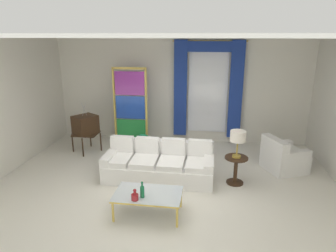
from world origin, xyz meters
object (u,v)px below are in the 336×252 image
object	(u,v)px
bottle_crystal_tall	(135,196)
armchair_white	(283,158)
coffee_table	(148,195)
vintage_tv	(85,125)
table_lamp_brass	(238,137)
couch_white_long	(159,165)
round_side_table	(236,168)
peacock_figurine	(142,143)
bottle_blue_decanter	(142,191)
stained_glass_divider	(130,109)

from	to	relation	value
bottle_crystal_tall	armchair_white	xyz separation A→B (m)	(2.87, 2.46, -0.19)
coffee_table	vintage_tv	world-z (taller)	vintage_tv
table_lamp_brass	bottle_crystal_tall	bearing A→B (deg)	-136.86
couch_white_long	round_side_table	xyz separation A→B (m)	(1.63, -0.04, 0.05)
couch_white_long	round_side_table	world-z (taller)	couch_white_long
coffee_table	peacock_figurine	bearing A→B (deg)	105.00
coffee_table	bottle_blue_decanter	xyz separation A→B (m)	(-0.07, -0.14, 0.15)
bottle_blue_decanter	vintage_tv	world-z (taller)	vintage_tv
couch_white_long	stained_glass_divider	distance (m)	2.34
bottle_blue_decanter	armchair_white	distance (m)	3.64
table_lamp_brass	round_side_table	bearing A→B (deg)	-90.00
couch_white_long	bottle_crystal_tall	size ratio (longest dim) A/B	11.68
coffee_table	armchair_white	world-z (taller)	armchair_white
round_side_table	armchair_white	bearing A→B (deg)	36.08
bottle_blue_decanter	table_lamp_brass	world-z (taller)	table_lamp_brass
bottle_blue_decanter	stained_glass_divider	bearing A→B (deg)	107.81
bottle_blue_decanter	armchair_white	xyz separation A→B (m)	(2.77, 2.35, -0.24)
couch_white_long	table_lamp_brass	world-z (taller)	table_lamp_brass
armchair_white	couch_white_long	bearing A→B (deg)	-164.17
armchair_white	peacock_figurine	bearing A→B (deg)	167.75
couch_white_long	coffee_table	xyz separation A→B (m)	(0.05, -1.43, 0.07)
armchair_white	table_lamp_brass	bearing A→B (deg)	-143.92
bottle_blue_decanter	vintage_tv	distance (m)	3.58
bottle_blue_decanter	stained_glass_divider	size ratio (longest dim) A/B	0.13
peacock_figurine	table_lamp_brass	distance (m)	2.97
armchair_white	stained_glass_divider	distance (m)	4.12
coffee_table	stained_glass_divider	bearing A→B (deg)	109.54
stained_glass_divider	round_side_table	world-z (taller)	stained_glass_divider
bottle_blue_decanter	round_side_table	size ratio (longest dim) A/B	0.49
bottle_blue_decanter	armchair_white	world-z (taller)	armchair_white
coffee_table	bottle_blue_decanter	size ratio (longest dim) A/B	4.01
armchair_white	table_lamp_brass	size ratio (longest dim) A/B	1.89
coffee_table	vintage_tv	xyz separation A→B (m)	(-2.25, 2.68, 0.35)
couch_white_long	bottle_blue_decanter	world-z (taller)	couch_white_long
coffee_table	bottle_crystal_tall	world-z (taller)	bottle_crystal_tall
bottle_blue_decanter	peacock_figurine	bearing A→B (deg)	103.18
stained_glass_divider	peacock_figurine	world-z (taller)	stained_glass_divider
bottle_crystal_tall	vintage_tv	size ratio (longest dim) A/B	0.15
vintage_tv	table_lamp_brass	bearing A→B (deg)	-18.63
couch_white_long	table_lamp_brass	size ratio (longest dim) A/B	4.11
couch_white_long	peacock_figurine	size ratio (longest dim) A/B	3.91
bottle_blue_decanter	table_lamp_brass	xyz separation A→B (m)	(1.65, 1.54, 0.50)
bottle_blue_decanter	stained_glass_divider	distance (m)	3.69
couch_white_long	coffee_table	distance (m)	1.43
bottle_blue_decanter	table_lamp_brass	size ratio (longest dim) A/B	0.51
bottle_blue_decanter	bottle_crystal_tall	distance (m)	0.15
stained_glass_divider	round_side_table	xyz separation A→B (m)	(2.77, -1.94, -0.70)
round_side_table	table_lamp_brass	distance (m)	0.67
coffee_table	table_lamp_brass	distance (m)	2.21
armchair_white	bottle_blue_decanter	bearing A→B (deg)	-139.65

